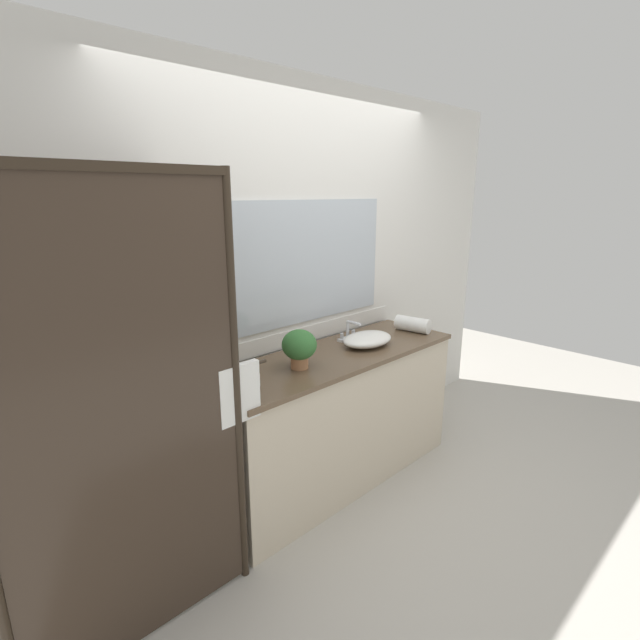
# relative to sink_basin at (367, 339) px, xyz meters

# --- Properties ---
(ground_plane) EXTENTS (8.00, 8.00, 0.00)m
(ground_plane) POSITION_rel_sink_basin_xyz_m (-0.27, 0.03, -0.94)
(ground_plane) COLOR #B7B2A8
(wall_back_with_mirror) EXTENTS (4.40, 0.06, 2.60)m
(wall_back_with_mirror) POSITION_rel_sink_basin_xyz_m (-0.27, 0.37, 0.36)
(wall_back_with_mirror) COLOR silver
(wall_back_with_mirror) RESTS_ON ground_plane
(vanity_cabinet) EXTENTS (1.80, 0.58, 0.90)m
(vanity_cabinet) POSITION_rel_sink_basin_xyz_m (-0.27, 0.04, -0.49)
(vanity_cabinet) COLOR beige
(vanity_cabinet) RESTS_ON ground_plane
(shower_enclosure) EXTENTS (1.20, 0.59, 2.00)m
(shower_enclosure) POSITION_rel_sink_basin_xyz_m (-1.55, -0.16, 0.08)
(shower_enclosure) COLOR #2D2319
(shower_enclosure) RESTS_ON ground_plane
(sink_basin) EXTENTS (0.38, 0.27, 0.09)m
(sink_basin) POSITION_rel_sink_basin_xyz_m (0.00, 0.00, 0.00)
(sink_basin) COLOR white
(sink_basin) RESTS_ON vanity_cabinet
(faucet) EXTENTS (0.17, 0.14, 0.14)m
(faucet) POSITION_rel_sink_basin_xyz_m (0.00, 0.17, 0.00)
(faucet) COLOR silver
(faucet) RESTS_ON vanity_cabinet
(potted_plant) EXTENTS (0.20, 0.20, 0.23)m
(potted_plant) POSITION_rel_sink_basin_xyz_m (-0.61, 0.00, 0.09)
(potted_plant) COLOR #B77A51
(potted_plant) RESTS_ON vanity_cabinet
(amenity_bottle_conditioner) EXTENTS (0.03, 0.03, 0.08)m
(amenity_bottle_conditioner) POSITION_rel_sink_basin_xyz_m (-0.92, 0.04, -0.00)
(amenity_bottle_conditioner) COLOR silver
(amenity_bottle_conditioner) RESTS_ON vanity_cabinet
(amenity_bottle_lotion) EXTENTS (0.03, 0.03, 0.08)m
(amenity_bottle_lotion) POSITION_rel_sink_basin_xyz_m (-0.95, -0.05, -0.00)
(amenity_bottle_lotion) COLOR silver
(amenity_bottle_lotion) RESTS_ON vanity_cabinet
(rolled_towel_near_edge) EXTENTS (0.15, 0.27, 0.11)m
(rolled_towel_near_edge) POSITION_rel_sink_basin_xyz_m (0.49, -0.02, 0.01)
(rolled_towel_near_edge) COLOR white
(rolled_towel_near_edge) RESTS_ON vanity_cabinet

